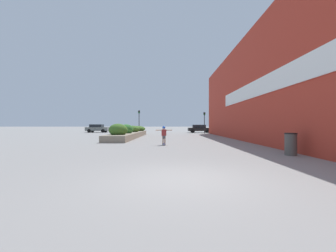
# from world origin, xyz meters

# --- Properties ---
(ground_plane) EXTENTS (300.00, 300.00, 0.00)m
(ground_plane) POSITION_xyz_m (0.00, 0.00, 0.00)
(ground_plane) COLOR gray
(building_wall_right) EXTENTS (0.67, 36.21, 8.88)m
(building_wall_right) POSITION_xyz_m (6.23, 12.26, 4.44)
(building_wall_right) COLOR #B23323
(building_wall_right) RESTS_ON ground_plane
(planter_box) EXTENTS (2.05, 15.25, 1.50)m
(planter_box) POSITION_xyz_m (-4.78, 19.18, 0.52)
(planter_box) COLOR gray
(planter_box) RESTS_ON ground_plane
(skateboard) EXTENTS (0.28, 0.73, 0.09)m
(skateboard) POSITION_xyz_m (-0.75, 9.74, 0.07)
(skateboard) COLOR navy
(skateboard) RESTS_ON ground_plane
(skateboarder) EXTENTS (1.15, 0.24, 1.23)m
(skateboarder) POSITION_xyz_m (-0.75, 9.74, 0.83)
(skateboarder) COLOR tan
(skateboarder) RESTS_ON skateboard
(trash_bin) EXTENTS (0.55, 0.55, 1.04)m
(trash_bin) POSITION_xyz_m (5.27, 4.58, 0.52)
(trash_bin) COLOR #514C47
(trash_bin) RESTS_ON ground_plane
(car_leftmost) EXTENTS (4.13, 1.95, 1.39)m
(car_leftmost) POSITION_xyz_m (4.87, 33.77, 0.73)
(car_leftmost) COLOR black
(car_leftmost) RESTS_ON ground_plane
(car_center_left) EXTENTS (3.96, 1.98, 1.46)m
(car_center_left) POSITION_xyz_m (-13.49, 34.60, 0.77)
(car_center_left) COLOR slate
(car_center_left) RESTS_ON ground_plane
(traffic_light_left) EXTENTS (0.28, 0.30, 3.70)m
(traffic_light_left) POSITION_xyz_m (-5.32, 30.28, 2.50)
(traffic_light_left) COLOR black
(traffic_light_left) RESTS_ON ground_plane
(traffic_light_right) EXTENTS (0.28, 0.30, 3.40)m
(traffic_light_right) POSITION_xyz_m (5.15, 29.92, 2.32)
(traffic_light_right) COLOR black
(traffic_light_right) RESTS_ON ground_plane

